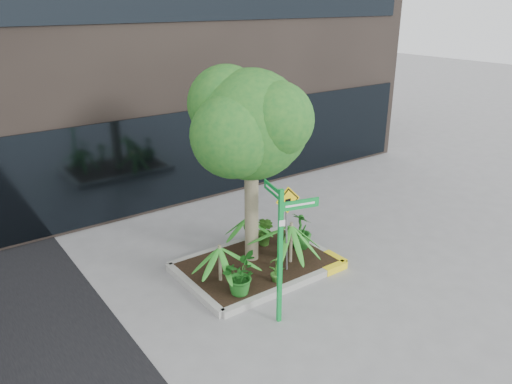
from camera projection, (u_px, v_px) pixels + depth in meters
ground at (258, 277)px, 10.65m from camera, size 80.00×80.00×0.00m
planter at (259, 264)px, 10.95m from camera, size 3.35×2.36×0.15m
tree at (251, 125)px, 10.03m from camera, size 2.90×2.57×4.35m
palm_front at (291, 225)px, 10.65m from camera, size 1.06×1.06×1.18m
palm_left at (219, 248)px, 9.98m from camera, size 0.90×0.90×1.00m
palm_back at (248, 217)px, 11.59m from camera, size 0.78×0.78×0.87m
shrub_a at (239, 275)px, 9.68m from camera, size 1.00×1.00×0.79m
shrub_b at (301, 230)px, 11.45m from camera, size 0.55×0.55×0.86m
shrub_c at (276, 267)px, 10.10m from camera, size 0.35×0.35×0.63m
shrub_d at (265, 231)px, 11.55m from camera, size 0.47×0.47×0.75m
street_sign_post at (282, 241)px, 8.69m from camera, size 0.75×0.88×2.60m
cattle_sign at (287, 214)px, 10.22m from camera, size 0.58×0.13×1.88m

